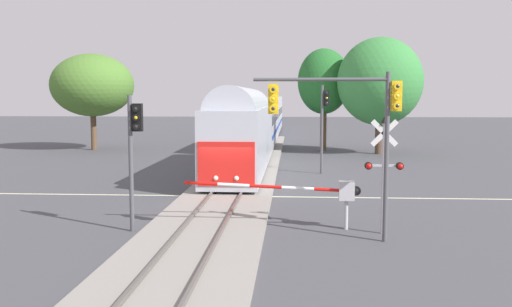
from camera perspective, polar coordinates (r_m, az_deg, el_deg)
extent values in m
plane|color=#47474C|center=(28.08, -2.84, -4.31)|extent=(220.00, 220.00, 0.00)
cube|color=beige|center=(28.08, -2.84, -4.31)|extent=(44.00, 0.20, 0.01)
cube|color=gray|center=(28.06, -2.84, -4.13)|extent=(4.40, 80.00, 0.18)
cube|color=#56514C|center=(28.13, -4.30, -3.79)|extent=(0.10, 80.00, 0.14)
cube|color=#56514C|center=(27.96, -1.38, -3.83)|extent=(0.10, 80.00, 0.14)
cube|color=#B2B7C1|center=(35.87, -1.38, 1.54)|extent=(3.00, 17.66, 3.90)
cube|color=red|center=(27.15, -3.02, -1.06)|extent=(2.76, 0.08, 2.15)
cylinder|color=#B2B7C1|center=(35.78, -1.38, 4.47)|extent=(2.76, 15.90, 2.76)
sphere|color=#F4F2CC|center=(27.30, -4.06, -2.48)|extent=(0.24, 0.24, 0.24)
sphere|color=#F4F2CC|center=(27.18, -1.97, -2.50)|extent=(0.24, 0.24, 0.24)
cube|color=#B7BCC6|center=(56.26, 0.47, 3.43)|extent=(3.00, 21.54, 4.60)
cube|color=black|center=(56.19, 2.01, 3.73)|extent=(0.04, 19.38, 0.90)
cube|color=#193899|center=(56.26, 2.02, 2.25)|extent=(0.04, 19.81, 0.36)
cube|color=#B7BCC6|center=(78.66, 1.39, 4.09)|extent=(3.00, 21.54, 4.60)
cube|color=black|center=(78.61, 2.50, 4.31)|extent=(0.04, 19.38, 0.90)
cube|color=#193899|center=(78.66, 2.50, 3.25)|extent=(0.04, 19.81, 0.36)
cylinder|color=#B7B7BC|center=(21.33, 9.07, -6.11)|extent=(0.14, 0.14, 1.10)
cube|color=#B7B7BC|center=(21.16, 9.11, -3.72)|extent=(0.56, 0.40, 0.70)
sphere|color=black|center=(21.20, 10.05, -3.72)|extent=(0.36, 0.36, 0.36)
cylinder|color=red|center=(21.11, 7.49, -3.65)|extent=(1.20, 0.12, 0.17)
cylinder|color=white|center=(21.05, 4.23, -3.51)|extent=(1.20, 0.12, 0.17)
cylinder|color=red|center=(21.07, 0.97, -3.35)|extent=(1.20, 0.12, 0.17)
cylinder|color=white|center=(21.15, -2.27, -3.18)|extent=(1.20, 0.12, 0.17)
cylinder|color=red|center=(21.30, -5.48, -3.00)|extent=(1.20, 0.12, 0.17)
sphere|color=red|center=(21.40, -7.07, -2.91)|extent=(0.14, 0.14, 0.14)
cylinder|color=#B2B2B7|center=(20.68, 12.70, -2.50)|extent=(0.14, 0.14, 3.97)
cube|color=white|center=(20.49, 12.81, 2.03)|extent=(0.98, 0.05, 0.98)
cube|color=white|center=(20.49, 12.81, 2.03)|extent=(0.98, 0.05, 0.98)
cube|color=#B2B2B7|center=(20.62, 12.73, -1.19)|extent=(1.10, 0.08, 0.08)
cylinder|color=black|center=(20.44, 11.25, -1.22)|extent=(0.26, 0.18, 0.26)
cylinder|color=black|center=(20.61, 14.28, -1.23)|extent=(0.26, 0.18, 0.26)
sphere|color=red|center=(20.34, 11.28, -1.25)|extent=(0.20, 0.20, 0.20)
sphere|color=red|center=(20.52, 14.33, -1.26)|extent=(0.20, 0.20, 0.20)
cone|color=black|center=(20.49, 12.83, 3.34)|extent=(0.28, 0.28, 0.22)
cylinder|color=#4C4C51|center=(19.45, 12.99, -0.43)|extent=(0.16, 0.16, 5.72)
cube|color=gold|center=(19.39, 13.95, 5.64)|extent=(0.34, 0.26, 1.00)
sphere|color=#262626|center=(19.24, 14.05, 6.59)|extent=(0.20, 0.20, 0.20)
cylinder|color=gold|center=(19.21, 14.07, 6.59)|extent=(0.24, 0.10, 0.24)
sphere|color=yellow|center=(19.24, 14.03, 5.64)|extent=(0.20, 0.20, 0.20)
cylinder|color=gold|center=(19.21, 14.04, 5.64)|extent=(0.24, 0.10, 0.24)
sphere|color=#262626|center=(19.24, 14.01, 4.69)|extent=(0.20, 0.20, 0.20)
cylinder|color=gold|center=(19.21, 14.02, 4.68)|extent=(0.24, 0.10, 0.24)
cylinder|color=#4C4C51|center=(19.11, 6.49, 7.42)|extent=(4.47, 0.12, 0.12)
cube|color=gold|center=(19.09, 1.76, 5.51)|extent=(0.34, 0.26, 1.00)
sphere|color=#262626|center=(18.95, 1.74, 6.47)|extent=(0.20, 0.20, 0.20)
cylinder|color=gold|center=(18.92, 1.74, 6.47)|extent=(0.24, 0.10, 0.24)
sphere|color=yellow|center=(18.95, 1.74, 5.50)|extent=(0.20, 0.20, 0.20)
cylinder|color=gold|center=(18.92, 1.74, 5.50)|extent=(0.24, 0.10, 0.24)
sphere|color=#262626|center=(18.95, 1.74, 4.54)|extent=(0.20, 0.20, 0.20)
cylinder|color=gold|center=(18.92, 1.73, 4.53)|extent=(0.24, 0.10, 0.24)
cylinder|color=#4C4C51|center=(20.97, -12.48, -1.03)|extent=(0.16, 0.16, 4.96)
cube|color=black|center=(20.76, -11.84, 3.58)|extent=(0.34, 0.26, 1.00)
sphere|color=#262626|center=(20.61, -11.97, 4.45)|extent=(0.20, 0.20, 0.20)
cylinder|color=black|center=(20.58, -11.99, 4.45)|extent=(0.24, 0.10, 0.24)
sphere|color=yellow|center=(20.62, -11.95, 3.56)|extent=(0.20, 0.20, 0.20)
cylinder|color=black|center=(20.59, -11.98, 3.56)|extent=(0.24, 0.10, 0.24)
sphere|color=#262626|center=(20.63, -11.93, 2.67)|extent=(0.20, 0.20, 0.20)
cylinder|color=black|center=(20.60, -11.96, 2.67)|extent=(0.24, 0.10, 0.24)
cylinder|color=#4C4C51|center=(36.19, 6.65, 2.40)|extent=(0.16, 0.16, 5.62)
cube|color=black|center=(36.14, 7.13, 5.57)|extent=(0.34, 0.26, 1.00)
sphere|color=#262626|center=(35.99, 7.15, 6.08)|extent=(0.20, 0.20, 0.20)
cylinder|color=black|center=(35.96, 7.16, 6.08)|extent=(0.24, 0.10, 0.24)
sphere|color=yellow|center=(35.99, 7.15, 5.57)|extent=(0.20, 0.20, 0.20)
cylinder|color=black|center=(35.96, 7.15, 5.57)|extent=(0.24, 0.10, 0.24)
sphere|color=#262626|center=(35.99, 7.14, 5.06)|extent=(0.20, 0.20, 0.20)
cylinder|color=black|center=(35.96, 7.14, 5.06)|extent=(0.24, 0.10, 0.24)
cylinder|color=#4C3828|center=(49.58, 12.26, 1.92)|extent=(0.62, 0.62, 3.39)
ellipsoid|color=#38843D|center=(49.50, 12.37, 7.11)|extent=(7.22, 7.22, 7.44)
cylinder|color=brown|center=(51.82, 6.79, 2.54)|extent=(0.58, 0.58, 4.07)
ellipsoid|color=#236628|center=(51.76, 6.85, 7.23)|extent=(4.71, 4.71, 5.88)
cylinder|color=brown|center=(54.22, -16.04, 2.36)|extent=(0.51, 0.51, 3.80)
ellipsoid|color=#4C7A2D|center=(54.15, -16.16, 6.63)|extent=(7.51, 7.51, 5.70)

